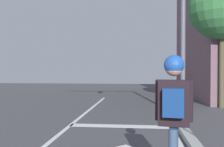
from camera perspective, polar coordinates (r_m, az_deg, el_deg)
name	(u,v)px	position (r m, az deg, el deg)	size (l,w,h in m)	color
stop_bar	(122,126)	(7.79, 2.28, -11.32)	(3.08, 0.40, 0.01)	silver
skater	(174,104)	(3.52, 13.24, -6.37)	(0.48, 0.65, 1.77)	#394F6D
traffic_signal_mast	(148,14)	(9.28, 7.90, 12.59)	(5.00, 0.34, 5.02)	#595A65
roadside_tree	(222,7)	(12.40, 22.73, 13.24)	(2.83, 2.83, 5.74)	brown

